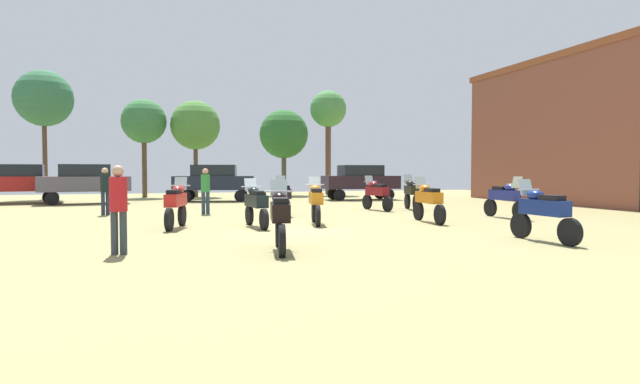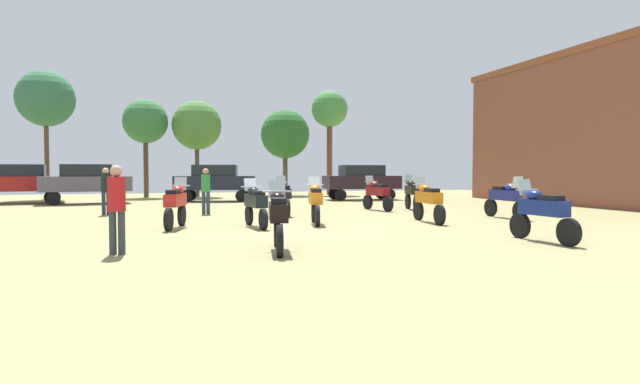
# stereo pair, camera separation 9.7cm
# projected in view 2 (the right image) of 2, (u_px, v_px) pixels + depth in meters

# --- Properties ---
(ground_plane) EXTENTS (44.00, 52.00, 0.02)m
(ground_plane) POSITION_uv_depth(u_px,v_px,m) (289.00, 229.00, 15.01)
(ground_plane) COLOR #908855
(motorcycle_1) EXTENTS (0.70, 2.18, 1.46)m
(motorcycle_1) POSITION_uv_depth(u_px,v_px,m) (377.00, 193.00, 21.88)
(motorcycle_1) COLOR black
(motorcycle_1) RESTS_ON ground
(motorcycle_3) EXTENTS (0.62, 2.15, 1.46)m
(motorcycle_3) POSITION_uv_depth(u_px,v_px,m) (542.00, 211.00, 12.09)
(motorcycle_3) COLOR black
(motorcycle_3) RESTS_ON ground
(motorcycle_4) EXTENTS (0.73, 2.12, 1.51)m
(motorcycle_4) POSITION_uv_depth(u_px,v_px,m) (412.00, 193.00, 22.08)
(motorcycle_4) COLOR black
(motorcycle_4) RESTS_ON ground
(motorcycle_5) EXTENTS (0.62, 2.27, 1.48)m
(motorcycle_5) POSITION_uv_depth(u_px,v_px,m) (284.00, 196.00, 19.37)
(motorcycle_5) COLOR black
(motorcycle_5) RESTS_ON ground
(motorcycle_6) EXTENTS (0.62, 2.23, 1.47)m
(motorcycle_6) POSITION_uv_depth(u_px,v_px,m) (505.00, 198.00, 18.19)
(motorcycle_6) COLOR black
(motorcycle_6) RESTS_ON ground
(motorcycle_7) EXTENTS (0.78, 2.10, 1.48)m
(motorcycle_7) POSITION_uv_depth(u_px,v_px,m) (176.00, 203.00, 15.00)
(motorcycle_7) COLOR black
(motorcycle_7) RESTS_ON ground
(motorcycle_8) EXTENTS (0.71, 2.08, 1.48)m
(motorcycle_8) POSITION_uv_depth(u_px,v_px,m) (315.00, 201.00, 16.11)
(motorcycle_8) COLOR black
(motorcycle_8) RESTS_ON ground
(motorcycle_9) EXTENTS (0.67, 2.10, 1.47)m
(motorcycle_9) POSITION_uv_depth(u_px,v_px,m) (278.00, 216.00, 10.69)
(motorcycle_9) COLOR black
(motorcycle_9) RESTS_ON ground
(motorcycle_10) EXTENTS (0.62, 2.22, 1.44)m
(motorcycle_10) POSITION_uv_depth(u_px,v_px,m) (255.00, 203.00, 15.29)
(motorcycle_10) COLOR black
(motorcycle_10) RESTS_ON ground
(motorcycle_11) EXTENTS (0.62, 2.24, 1.47)m
(motorcycle_11) POSITION_uv_depth(u_px,v_px,m) (428.00, 200.00, 16.69)
(motorcycle_11) COLOR black
(motorcycle_11) RESTS_ON ground
(car_1) EXTENTS (4.55, 2.52, 2.00)m
(car_1) POSITION_uv_depth(u_px,v_px,m) (86.00, 181.00, 26.29)
(car_1) COLOR black
(car_1) RESTS_ON ground
(car_2) EXTENTS (4.50, 2.36, 2.00)m
(car_2) POSITION_uv_depth(u_px,v_px,m) (19.00, 181.00, 26.54)
(car_2) COLOR black
(car_2) RESTS_ON ground
(car_3) EXTENTS (4.38, 2.00, 2.00)m
(car_3) POSITION_uv_depth(u_px,v_px,m) (361.00, 180.00, 30.02)
(car_3) COLOR black
(car_3) RESTS_ON ground
(car_4) EXTENTS (4.57, 2.61, 2.00)m
(car_4) POSITION_uv_depth(u_px,v_px,m) (215.00, 180.00, 28.52)
(car_4) COLOR black
(car_4) RESTS_ON ground
(person_1) EXTENTS (0.44, 0.44, 1.78)m
(person_1) POSITION_uv_depth(u_px,v_px,m) (106.00, 187.00, 19.49)
(person_1) COLOR #22293E
(person_1) RESTS_ON ground
(person_2) EXTENTS (0.35, 0.35, 1.76)m
(person_2) POSITION_uv_depth(u_px,v_px,m) (206.00, 187.00, 19.94)
(person_2) COLOR #273749
(person_2) RESTS_ON ground
(person_3) EXTENTS (0.39, 0.39, 1.77)m
(person_3) POSITION_uv_depth(u_px,v_px,m) (117.00, 202.00, 10.27)
(person_3) COLOR #2E373E
(person_3) RESTS_ON ground
(tree_1) EXTENTS (3.30, 3.30, 7.60)m
(tree_1) POSITION_uv_depth(u_px,v_px,m) (46.00, 99.00, 30.62)
(tree_1) COLOR brown
(tree_1) RESTS_ON ground
(tree_2) EXTENTS (2.78, 2.78, 6.19)m
(tree_2) POSITION_uv_depth(u_px,v_px,m) (145.00, 122.00, 32.74)
(tree_2) COLOR brown
(tree_2) RESTS_ON ground
(tree_3) EXTENTS (3.34, 3.34, 5.87)m
(tree_3) POSITION_uv_depth(u_px,v_px,m) (285.00, 134.00, 35.65)
(tree_3) COLOR #4D4736
(tree_3) RESTS_ON ground
(tree_4) EXTENTS (3.17, 3.17, 6.21)m
(tree_4) POSITION_uv_depth(u_px,v_px,m) (197.00, 126.00, 33.60)
(tree_4) COLOR #4E3D33
(tree_4) RESTS_ON ground
(tree_6) EXTENTS (2.57, 2.57, 7.36)m
(tree_6) POSITION_uv_depth(u_px,v_px,m) (330.00, 111.00, 36.74)
(tree_6) COLOR brown
(tree_6) RESTS_ON ground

